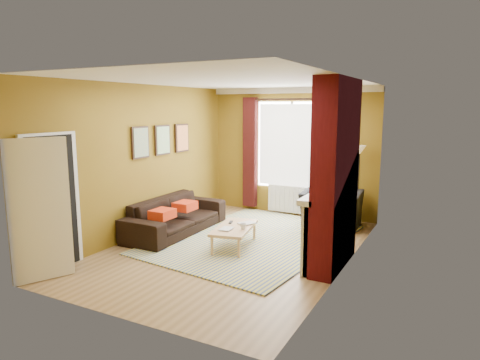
# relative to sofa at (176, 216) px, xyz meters

# --- Properties ---
(ground) EXTENTS (5.50, 5.50, 0.00)m
(ground) POSITION_rel_sofa_xyz_m (1.42, -0.31, -0.34)
(ground) COLOR brown
(ground) RESTS_ON ground
(room_walls) EXTENTS (3.82, 5.54, 2.83)m
(room_walls) POSITION_rel_sofa_xyz_m (2.06, -0.04, 1.05)
(room_walls) COLOR brown
(room_walls) RESTS_ON ground
(striped_rug) EXTENTS (3.22, 4.16, 0.02)m
(striped_rug) POSITION_rel_sofa_xyz_m (1.52, 0.29, -0.33)
(striped_rug) COLOR #355093
(striped_rug) RESTS_ON ground
(sofa) EXTENTS (0.92, 2.31, 0.67)m
(sofa) POSITION_rel_sofa_xyz_m (0.00, 0.00, 0.00)
(sofa) COLOR black
(sofa) RESTS_ON ground
(armchair) EXTENTS (1.19, 1.06, 0.73)m
(armchair) POSITION_rel_sofa_xyz_m (2.53, 1.77, 0.03)
(armchair) COLOR black
(armchair) RESTS_ON ground
(coffee_table) EXTENTS (0.78, 1.22, 0.38)m
(coffee_table) POSITION_rel_sofa_xyz_m (1.42, -0.27, -0.00)
(coffee_table) COLOR #D8AE7C
(coffee_table) RESTS_ON ground
(wicker_stool) EXTENTS (0.34, 0.34, 0.41)m
(wicker_stool) POSITION_rel_sofa_xyz_m (2.08, 1.90, -0.13)
(wicker_stool) COLOR olive
(wicker_stool) RESTS_ON ground
(floor_lamp) EXTENTS (0.32, 0.32, 1.64)m
(floor_lamp) POSITION_rel_sofa_xyz_m (2.97, 2.09, 0.95)
(floor_lamp) COLOR black
(floor_lamp) RESTS_ON ground
(book_a) EXTENTS (0.21, 0.27, 0.02)m
(book_a) POSITION_rel_sofa_xyz_m (1.30, -0.51, 0.05)
(book_a) COLOR #999999
(book_a) RESTS_ON coffee_table
(book_b) EXTENTS (0.31, 0.34, 0.02)m
(book_b) POSITION_rel_sofa_xyz_m (1.45, 0.02, 0.05)
(book_b) COLOR #999999
(book_b) RESTS_ON coffee_table
(mug) EXTENTS (0.15, 0.15, 0.10)m
(mug) POSITION_rel_sofa_xyz_m (1.63, -0.36, 0.09)
(mug) COLOR #999999
(mug) RESTS_ON coffee_table
(tv_remote) EXTENTS (0.10, 0.17, 0.02)m
(tv_remote) POSITION_rel_sofa_xyz_m (1.25, -0.10, 0.05)
(tv_remote) COLOR #29292C
(tv_remote) RESTS_ON coffee_table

